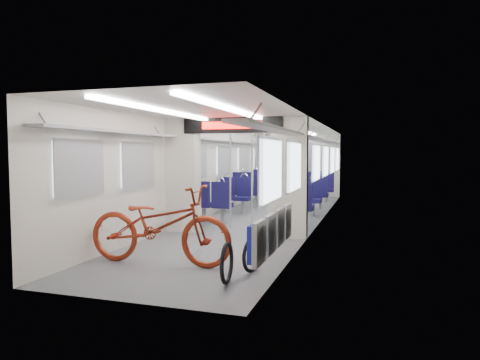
{
  "coord_description": "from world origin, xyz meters",
  "views": [
    {
      "loc": [
        2.63,
        -9.96,
        1.62
      ],
      "look_at": [
        0.03,
        -1.68,
        1.07
      ],
      "focal_mm": 32.0,
      "sensor_mm": 36.0,
      "label": 1
    }
  ],
  "objects_px": {
    "bike_hoop_c": "(262,244)",
    "stanchion_near_right": "(252,176)",
    "seat_bay_far_left": "(258,185)",
    "seat_bay_near_right": "(299,199)",
    "bike_hoop_b": "(251,257)",
    "seat_bay_far_right": "(316,188)",
    "flip_bench": "(273,230)",
    "bike_hoop_a": "(227,265)",
    "seat_bay_near_left": "(224,196)",
    "stanchion_far_left": "(264,169)",
    "bicycle": "(159,225)",
    "stanchion_near_left": "(230,175)",
    "stanchion_far_right": "(282,170)"
  },
  "relations": [
    {
      "from": "seat_bay_far_left",
      "to": "flip_bench",
      "type": "bearing_deg",
      "value": -73.5
    },
    {
      "from": "bicycle",
      "to": "stanchion_near_left",
      "type": "bearing_deg",
      "value": -2.0
    },
    {
      "from": "seat_bay_near_left",
      "to": "stanchion_near_left",
      "type": "height_order",
      "value": "stanchion_near_left"
    },
    {
      "from": "flip_bench",
      "to": "seat_bay_far_right",
      "type": "relative_size",
      "value": 1.01
    },
    {
      "from": "bike_hoop_a",
      "to": "stanchion_far_left",
      "type": "height_order",
      "value": "stanchion_far_left"
    },
    {
      "from": "seat_bay_near_left",
      "to": "stanchion_near_right",
      "type": "distance_m",
      "value": 2.23
    },
    {
      "from": "seat_bay_near_left",
      "to": "stanchion_near_right",
      "type": "relative_size",
      "value": 0.85
    },
    {
      "from": "bike_hoop_b",
      "to": "seat_bay_near_left",
      "type": "height_order",
      "value": "seat_bay_near_left"
    },
    {
      "from": "seat_bay_near_left",
      "to": "seat_bay_far_left",
      "type": "distance_m",
      "value": 3.22
    },
    {
      "from": "stanchion_near_right",
      "to": "stanchion_far_left",
      "type": "height_order",
      "value": "same"
    },
    {
      "from": "seat_bay_far_left",
      "to": "seat_bay_near_right",
      "type": "bearing_deg",
      "value": -59.22
    },
    {
      "from": "bike_hoop_a",
      "to": "seat_bay_near_right",
      "type": "height_order",
      "value": "seat_bay_near_right"
    },
    {
      "from": "seat_bay_near_right",
      "to": "stanchion_near_right",
      "type": "distance_m",
      "value": 2.05
    },
    {
      "from": "bike_hoop_b",
      "to": "seat_bay_far_right",
      "type": "xyz_separation_m",
      "value": [
        -0.13,
        7.79,
        0.33
      ]
    },
    {
      "from": "stanchion_far_right",
      "to": "bike_hoop_a",
      "type": "bearing_deg",
      "value": -84.05
    },
    {
      "from": "bicycle",
      "to": "bike_hoop_c",
      "type": "height_order",
      "value": "bicycle"
    },
    {
      "from": "bike_hoop_a",
      "to": "seat_bay_far_left",
      "type": "relative_size",
      "value": 0.23
    },
    {
      "from": "seat_bay_near_right",
      "to": "stanchion_near_left",
      "type": "height_order",
      "value": "stanchion_near_left"
    },
    {
      "from": "flip_bench",
      "to": "seat_bay_near_right",
      "type": "height_order",
      "value": "seat_bay_near_right"
    },
    {
      "from": "bike_hoop_c",
      "to": "stanchion_near_right",
      "type": "relative_size",
      "value": 0.2
    },
    {
      "from": "seat_bay_near_left",
      "to": "stanchion_far_left",
      "type": "bearing_deg",
      "value": 70.75
    },
    {
      "from": "stanchion_near_left",
      "to": "stanchion_far_right",
      "type": "bearing_deg",
      "value": 80.14
    },
    {
      "from": "seat_bay_near_right",
      "to": "seat_bay_far_right",
      "type": "distance_m",
      "value": 3.15
    },
    {
      "from": "bicycle",
      "to": "bike_hoop_a",
      "type": "xyz_separation_m",
      "value": [
        1.24,
        -0.59,
        -0.34
      ]
    },
    {
      "from": "flip_bench",
      "to": "seat_bay_near_right",
      "type": "relative_size",
      "value": 1.09
    },
    {
      "from": "seat_bay_near_left",
      "to": "stanchion_near_left",
      "type": "xyz_separation_m",
      "value": [
        0.65,
        -1.45,
        0.62
      ]
    },
    {
      "from": "stanchion_near_right",
      "to": "seat_bay_near_right",
      "type": "bearing_deg",
      "value": 70.55
    },
    {
      "from": "seat_bay_far_right",
      "to": "stanchion_near_right",
      "type": "xyz_separation_m",
      "value": [
        -0.65,
        -4.99,
        0.61
      ]
    },
    {
      "from": "bike_hoop_a",
      "to": "bike_hoop_c",
      "type": "height_order",
      "value": "bike_hoop_a"
    },
    {
      "from": "seat_bay_near_left",
      "to": "seat_bay_far_right",
      "type": "bearing_deg",
      "value": 59.91
    },
    {
      "from": "flip_bench",
      "to": "bike_hoop_c",
      "type": "distance_m",
      "value": 0.95
    },
    {
      "from": "seat_bay_far_right",
      "to": "stanchion_near_right",
      "type": "distance_m",
      "value": 5.06
    },
    {
      "from": "seat_bay_far_right",
      "to": "stanchion_far_left",
      "type": "xyz_separation_m",
      "value": [
        -1.27,
        -1.52,
        0.61
      ]
    },
    {
      "from": "bike_hoop_a",
      "to": "seat_bay_near_left",
      "type": "height_order",
      "value": "seat_bay_near_left"
    },
    {
      "from": "seat_bay_near_right",
      "to": "stanchion_far_left",
      "type": "bearing_deg",
      "value": 128.14
    },
    {
      "from": "bike_hoop_b",
      "to": "bike_hoop_c",
      "type": "distance_m",
      "value": 0.85
    },
    {
      "from": "bike_hoop_b",
      "to": "seat_bay_far_right",
      "type": "bearing_deg",
      "value": 90.97
    },
    {
      "from": "bicycle",
      "to": "stanchion_far_right",
      "type": "xyz_separation_m",
      "value": [
        0.54,
        6.07,
        0.57
      ]
    },
    {
      "from": "bike_hoop_b",
      "to": "seat_bay_near_right",
      "type": "relative_size",
      "value": 0.25
    },
    {
      "from": "bike_hoop_a",
      "to": "stanchion_far_left",
      "type": "bearing_deg",
      "value": 100.41
    },
    {
      "from": "bike_hoop_a",
      "to": "stanchion_far_right",
      "type": "distance_m",
      "value": 6.76
    },
    {
      "from": "flip_bench",
      "to": "bike_hoop_c",
      "type": "bearing_deg",
      "value": 114.59
    },
    {
      "from": "bike_hoop_a",
      "to": "stanchion_near_right",
      "type": "bearing_deg",
      "value": 100.6
    },
    {
      "from": "bike_hoop_b",
      "to": "seat_bay_near_right",
      "type": "xyz_separation_m",
      "value": [
        -0.13,
        4.65,
        0.31
      ]
    },
    {
      "from": "seat_bay_far_right",
      "to": "stanchion_near_right",
      "type": "height_order",
      "value": "stanchion_near_right"
    },
    {
      "from": "flip_bench",
      "to": "seat_bay_far_right",
      "type": "distance_m",
      "value": 7.75
    },
    {
      "from": "bicycle",
      "to": "seat_bay_far_right",
      "type": "relative_size",
      "value": 1.06
    },
    {
      "from": "seat_bay_near_right",
      "to": "seat_bay_far_left",
      "type": "relative_size",
      "value": 0.84
    },
    {
      "from": "seat_bay_near_left",
      "to": "bike_hoop_a",
      "type": "bearing_deg",
      "value": -70.21
    },
    {
      "from": "bicycle",
      "to": "seat_bay_far_left",
      "type": "bearing_deg",
      "value": 3.12
    }
  ]
}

